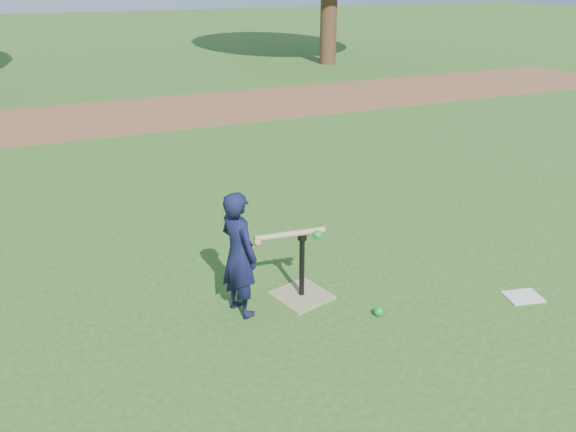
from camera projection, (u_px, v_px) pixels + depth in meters
name	position (u px, v px, depth m)	size (l,w,h in m)	color
ground	(289.00, 300.00, 4.86)	(80.00, 80.00, 0.00)	#285116
dirt_strip	(139.00, 114.00, 11.17)	(24.00, 3.00, 0.01)	brown
child	(239.00, 254.00, 4.49)	(0.39, 0.26, 1.07)	black
wiffle_ball_ground	(379.00, 312.00, 4.62)	(0.08, 0.08, 0.08)	#0D9928
clipboard	(523.00, 297.00, 4.90)	(0.30, 0.23, 0.01)	silver
batting_tee	(302.00, 286.00, 4.87)	(0.53, 0.53, 0.61)	#91865C
swing_action	(293.00, 235.00, 4.59)	(0.63, 0.16, 0.09)	tan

